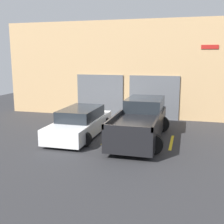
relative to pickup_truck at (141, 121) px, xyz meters
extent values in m
plane|color=#2D2D30|center=(-1.39, 1.26, -0.80)|extent=(28.00, 28.00, 0.00)
cube|color=tan|center=(-1.39, 4.56, 2.08)|extent=(15.96, 0.60, 5.74)
cube|color=#595B60|center=(-3.25, 4.22, 0.48)|extent=(2.91, 0.08, 2.56)
cube|color=#595B60|center=(0.06, 4.22, 0.48)|extent=(2.91, 0.08, 2.56)
cube|color=#B21E19|center=(3.00, 4.23, 3.35)|extent=(0.90, 0.03, 0.22)
cube|color=black|center=(0.00, -0.28, -0.14)|extent=(1.81, 5.41, 0.89)
cube|color=#1E2328|center=(0.00, 1.20, 0.59)|extent=(1.67, 2.43, 0.58)
cube|color=black|center=(-0.87, -1.50, 0.39)|extent=(0.08, 2.98, 0.18)
cube|color=black|center=(0.87, -1.50, 0.39)|extent=(0.08, 2.98, 0.18)
cube|color=black|center=(0.00, -2.95, 0.39)|extent=(1.81, 0.08, 0.18)
cylinder|color=black|center=(-0.80, 1.39, -0.41)|extent=(0.77, 0.22, 0.77)
cylinder|color=black|center=(0.80, 1.39, -0.41)|extent=(0.77, 0.22, 0.77)
cylinder|color=black|center=(-0.80, -1.96, -0.41)|extent=(0.77, 0.22, 0.77)
cylinder|color=black|center=(0.80, -1.96, -0.41)|extent=(0.77, 0.22, 0.77)
cube|color=white|center=(-2.78, -0.28, -0.33)|extent=(1.70, 4.70, 0.65)
cube|color=#1E2328|center=(-2.78, -0.17, 0.25)|extent=(1.50, 2.59, 0.50)
cylinder|color=black|center=(-3.53, 1.17, -0.49)|extent=(0.61, 0.22, 0.61)
cylinder|color=black|center=(-2.04, 1.17, -0.49)|extent=(0.61, 0.22, 0.61)
cylinder|color=black|center=(-3.53, -1.74, -0.49)|extent=(0.61, 0.22, 0.61)
cylinder|color=black|center=(-2.04, -1.74, -0.49)|extent=(0.61, 0.22, 0.61)
cube|color=gold|center=(-4.18, -0.28, -0.79)|extent=(0.12, 2.20, 0.01)
cube|color=gold|center=(-1.39, -0.28, -0.79)|extent=(0.12, 2.20, 0.01)
cube|color=gold|center=(1.39, -0.28, -0.79)|extent=(0.12, 2.20, 0.01)
camera|label=1|loc=(1.94, -12.12, 2.80)|focal=45.00mm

